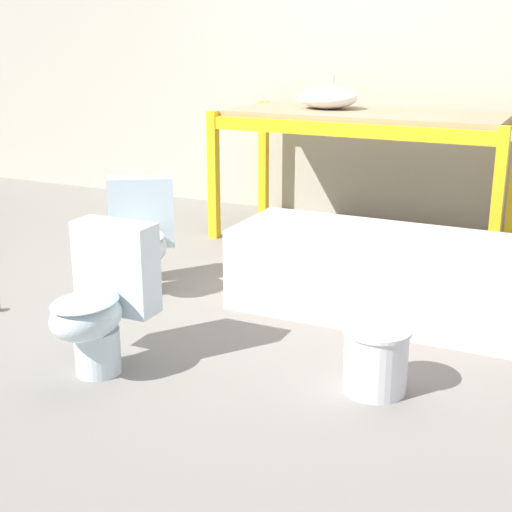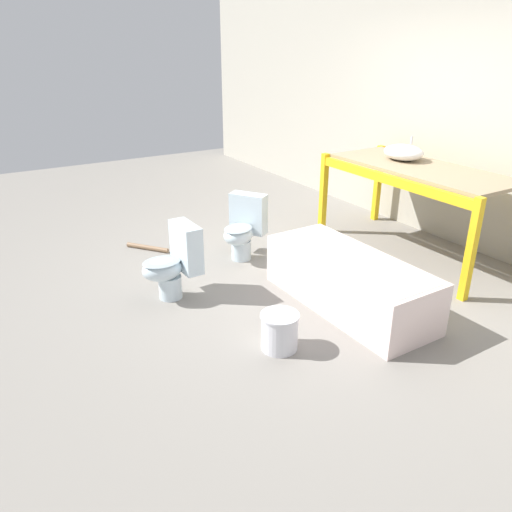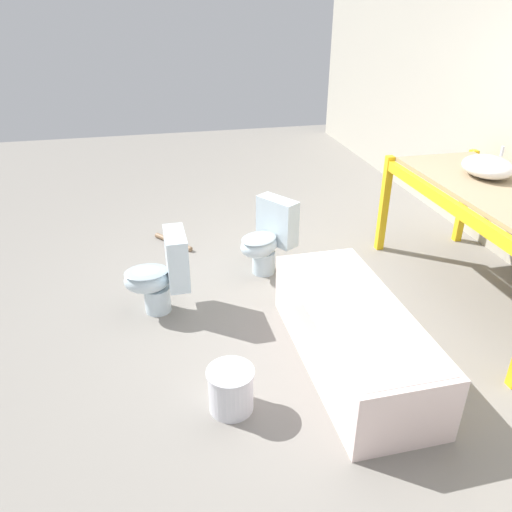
{
  "view_description": "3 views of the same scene",
  "coord_description": "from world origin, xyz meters",
  "views": [
    {
      "loc": [
        1.78,
        -3.71,
        1.5
      ],
      "look_at": [
        0.34,
        -0.74,
        0.47
      ],
      "focal_mm": 50.0,
      "sensor_mm": 36.0,
      "label": 1
    },
    {
      "loc": [
        3.67,
        -2.77,
        2.16
      ],
      "look_at": [
        0.38,
        -0.76,
        0.49
      ],
      "focal_mm": 35.0,
      "sensor_mm": 36.0,
      "label": 2
    },
    {
      "loc": [
        3.31,
        -1.31,
        2.3
      ],
      "look_at": [
        0.24,
        -0.61,
        0.63
      ],
      "focal_mm": 35.0,
      "sensor_mm": 36.0,
      "label": 3
    }
  ],
  "objects": [
    {
      "name": "warehouse_wall_rear",
      "position": [
        0.0,
        2.02,
        1.6
      ],
      "size": [
        10.8,
        0.08,
        3.2
      ],
      "color": "#B2AD9E",
      "rests_on": "ground_plane"
    },
    {
      "name": "toilet_near",
      "position": [
        -0.63,
        -0.31,
        0.34
      ],
      "size": [
        0.56,
        0.61,
        0.67
      ],
      "rotation": [
        0.0,
        0.0,
        0.58
      ],
      "color": "silver",
      "rests_on": "ground_plane"
    },
    {
      "name": "ground_plane",
      "position": [
        0.0,
        0.0,
        0.0
      ],
      "size": [
        12.0,
        12.0,
        0.0
      ],
      "primitive_type": "plane",
      "color": "gray"
    },
    {
      "name": "sink_basin",
      "position": [
        -0.11,
        1.41,
        1.04
      ],
      "size": [
        0.45,
        0.38,
        0.25
      ],
      "color": "white",
      "rests_on": "shelving_rack"
    },
    {
      "name": "toilet_far",
      "position": [
        -0.18,
        -1.28,
        0.34
      ],
      "size": [
        0.39,
        0.51,
        0.67
      ],
      "rotation": [
        0.0,
        0.0,
        0.01
      ],
      "color": "silver",
      "rests_on": "ground_plane"
    },
    {
      "name": "shelving_rack",
      "position": [
        0.21,
        1.34,
        0.84
      ],
      "size": [
        2.12,
        0.95,
        0.96
      ],
      "color": "yellow",
      "rests_on": "ground_plane"
    },
    {
      "name": "bathtub_main",
      "position": [
        0.77,
        -0.06,
        0.26
      ],
      "size": [
        1.62,
        0.66,
        0.46
      ],
      "rotation": [
        0.0,
        0.0,
        0.01
      ],
      "color": "silver",
      "rests_on": "ground_plane"
    },
    {
      "name": "bucket_white",
      "position": [
        1.02,
        -0.95,
        0.15
      ],
      "size": [
        0.3,
        0.3,
        0.29
      ],
      "color": "silver",
      "rests_on": "ground_plane"
    }
  ]
}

